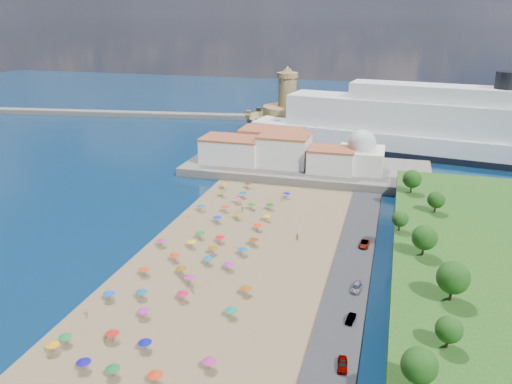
% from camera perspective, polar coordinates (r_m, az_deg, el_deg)
% --- Properties ---
extents(ground, '(700.00, 700.00, 0.00)m').
position_cam_1_polar(ground, '(125.81, -4.90, -6.97)').
color(ground, '#071938').
rests_on(ground, ground).
extents(terrace, '(90.00, 36.00, 3.00)m').
position_cam_1_polar(terrace, '(188.64, 5.74, 2.70)').
color(terrace, '#59544C').
rests_on(terrace, ground).
extents(jetty, '(18.00, 70.00, 2.40)m').
position_cam_1_polar(jetty, '(226.12, 1.84, 5.58)').
color(jetty, '#59544C').
rests_on(jetty, ground).
extents(breakwater, '(199.03, 34.77, 2.60)m').
position_cam_1_polar(breakwater, '(303.73, -14.42, 8.64)').
color(breakwater, '#59544C').
rests_on(breakwater, ground).
extents(waterfront_buildings, '(57.00, 29.00, 11.00)m').
position_cam_1_polar(waterfront_buildings, '(190.08, 1.96, 4.92)').
color(waterfront_buildings, silver).
rests_on(waterfront_buildings, terrace).
extents(domed_building, '(16.00, 16.00, 15.00)m').
position_cam_1_polar(domed_building, '(182.43, 11.91, 4.23)').
color(domed_building, silver).
rests_on(domed_building, terrace).
extents(fortress, '(40.00, 40.00, 32.40)m').
position_cam_1_polar(fortress, '(253.43, 3.52, 8.36)').
color(fortress, '#A28751').
rests_on(fortress, ground).
extents(cruise_ship, '(164.79, 48.16, 35.64)m').
position_cam_1_polar(cruise_ship, '(221.26, 20.37, 6.53)').
color(cruise_ship, black).
rests_on(cruise_ship, ground).
extents(beach_parasols, '(31.04, 117.76, 2.20)m').
position_cam_1_polar(beach_parasols, '(116.37, -7.40, -8.22)').
color(beach_parasols, gray).
rests_on(beach_parasols, beach).
extents(beachgoers, '(35.82, 101.44, 1.90)m').
position_cam_1_polar(beachgoers, '(125.14, -4.82, -6.53)').
color(beachgoers, tan).
rests_on(beachgoers, beach).
extents(parked_cars, '(2.69, 52.70, 1.41)m').
position_cam_1_polar(parked_cars, '(110.81, 11.43, -10.45)').
color(parked_cars, gray).
rests_on(parked_cars, promenade).
extents(hillside_trees, '(14.58, 104.12, 7.80)m').
position_cam_1_polar(hillside_trees, '(108.81, 19.06, -6.62)').
color(hillside_trees, '#382314').
rests_on(hillside_trees, hillside).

